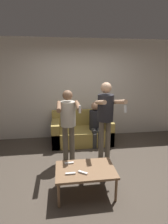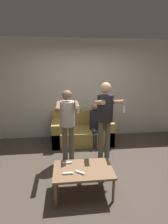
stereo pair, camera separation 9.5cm
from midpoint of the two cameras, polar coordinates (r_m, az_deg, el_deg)
ground_plane at (r=3.52m, az=3.72°, el=-19.58°), size 14.00×14.00×0.00m
wall_back at (r=4.90m, az=-0.06°, el=7.27°), size 6.40×0.06×2.70m
couch at (r=4.73m, az=-0.09°, el=-6.49°), size 1.56×0.84×0.81m
person_standing_left at (r=3.56m, az=-4.63°, el=-2.04°), size 0.43×0.79×1.53m
person_standing_right at (r=3.65m, az=7.71°, el=-0.12°), size 0.45×0.81×1.67m
person_seated at (r=4.49m, az=4.47°, el=-3.34°), size 0.29×0.52×1.11m
coffee_table at (r=2.90m, az=0.70°, el=-18.74°), size 0.93×0.60×0.42m
remote_near at (r=2.78m, az=-0.20°, el=-19.16°), size 0.14×0.12×0.02m
remote_mid at (r=2.77m, az=-4.26°, el=-19.35°), size 0.15×0.04×0.02m
remote_far at (r=3.01m, az=-4.57°, el=-16.24°), size 0.15×0.05×0.02m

